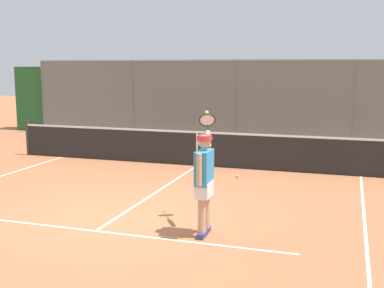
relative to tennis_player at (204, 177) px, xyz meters
The scene contains 6 objects.
ground_plane 2.08m from the tennis_player, 15.82° to the right, with size 60.00×60.00×0.00m, color #A8603D.
court_line_markings 2.14m from the tennis_player, 21.95° to the left, with size 8.64×10.40×0.01m.
fence_backdrop 10.79m from the tennis_player, 80.55° to the right, with size 19.31×1.37×2.96m.
tennis_net 5.61m from the tennis_player, 71.56° to the right, with size 11.10×0.09×1.07m.
tennis_player is the anchor object (origin of this frame).
tennis_ball_mid_court 4.36m from the tennis_player, 84.64° to the right, with size 0.07×0.07×0.07m, color #C1D138.
Camera 1 is at (-3.95, 7.87, 2.73)m, focal length 45.76 mm.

